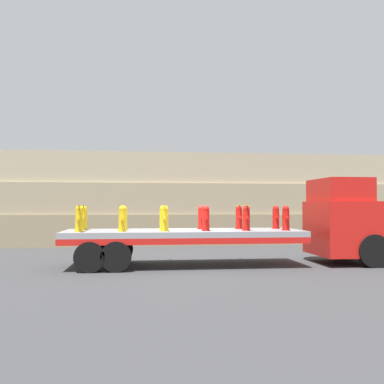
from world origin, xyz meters
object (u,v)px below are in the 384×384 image
fire_hydrant_yellow_near_0 (79,219)px  fire_hydrant_yellow_near_1 (122,219)px  fire_hydrant_red_near_4 (246,218)px  fire_hydrant_red_far_5 (276,217)px  fire_hydrant_yellow_far_2 (163,218)px  fire_hydrant_yellow_far_1 (124,218)px  fire_hydrant_red_far_4 (239,217)px  fire_hydrant_red_near_3 (206,218)px  fire_hydrant_yellow_far_0 (84,218)px  flatbed_trailer (168,237)px  fire_hydrant_red_far_3 (201,218)px  truck_cab (347,221)px  fire_hydrant_red_near_5 (286,218)px  fire_hydrant_yellow_near_2 (165,219)px

fire_hydrant_yellow_near_0 → fire_hydrant_yellow_near_1: (1.38, 0.00, 0.00)m
fire_hydrant_red_near_4 → fire_hydrant_red_far_5: size_ratio=1.00×
fire_hydrant_yellow_far_2 → fire_hydrant_yellow_far_1: bearing=180.0°
fire_hydrant_red_near_4 → fire_hydrant_red_far_4: same height
fire_hydrant_red_near_3 → fire_hydrant_red_far_5: bearing=21.6°
fire_hydrant_yellow_far_0 → flatbed_trailer: bearing=-10.7°
flatbed_trailer → fire_hydrant_red_far_4: fire_hydrant_red_far_4 is taller
fire_hydrant_yellow_far_2 → fire_hydrant_red_far_3: bearing=0.0°
fire_hydrant_yellow_far_1 → fire_hydrant_red_far_3: size_ratio=1.00×
fire_hydrant_red_far_3 → fire_hydrant_yellow_far_1: bearing=180.0°
truck_cab → fire_hydrant_red_far_5: truck_cab is taller
truck_cab → fire_hydrant_red_near_3: bearing=-174.0°
fire_hydrant_yellow_far_0 → fire_hydrant_red_near_5: bearing=-9.0°
truck_cab → fire_hydrant_yellow_far_1: bearing=176.1°
fire_hydrant_yellow_near_1 → fire_hydrant_yellow_near_2: size_ratio=1.00×
flatbed_trailer → fire_hydrant_yellow_near_1: (-1.51, -0.55, 0.66)m
truck_cab → fire_hydrant_red_near_4: (-3.86, -0.55, 0.11)m
fire_hydrant_yellow_near_1 → fire_hydrant_red_near_5: size_ratio=1.00×
truck_cab → fire_hydrant_red_near_5: 2.54m
fire_hydrant_yellow_near_1 → fire_hydrant_yellow_far_1: same height
fire_hydrant_red_far_3 → fire_hydrant_red_far_5: (2.76, 0.00, 0.00)m
fire_hydrant_red_far_3 → fire_hydrant_red_near_5: bearing=-21.6°
fire_hydrant_yellow_near_1 → fire_hydrant_yellow_far_2: bearing=38.3°
fire_hydrant_red_near_4 → fire_hydrant_red_near_5: same height
fire_hydrant_yellow_near_0 → fire_hydrant_red_near_3: size_ratio=1.00×
fire_hydrant_yellow_near_2 → fire_hydrant_red_near_3: size_ratio=1.00×
fire_hydrant_yellow_far_1 → fire_hydrant_red_far_4: 4.14m
fire_hydrant_yellow_near_0 → fire_hydrant_red_near_4: same height
fire_hydrant_red_near_3 → fire_hydrant_red_near_5: bearing=0.0°
fire_hydrant_red_far_3 → fire_hydrant_red_far_5: bearing=0.0°
fire_hydrant_yellow_far_2 → fire_hydrant_red_near_5: bearing=-14.8°
fire_hydrant_red_near_3 → fire_hydrant_red_near_4: same height
flatbed_trailer → fire_hydrant_yellow_far_2: (-0.13, 0.55, 0.66)m
fire_hydrant_yellow_far_0 → fire_hydrant_red_near_5: (6.91, -1.09, 0.00)m
truck_cab → fire_hydrant_yellow_near_2: 6.64m
fire_hydrant_yellow_near_1 → fire_hydrant_red_near_4: (4.14, 0.00, 0.00)m
truck_cab → fire_hydrant_red_far_4: 3.90m
fire_hydrant_red_far_3 → fire_hydrant_yellow_near_0: bearing=-165.2°
fire_hydrant_red_far_4 → fire_hydrant_red_near_4: bearing=-90.0°
fire_hydrant_yellow_near_0 → fire_hydrant_yellow_far_2: (2.76, 1.09, 0.00)m
fire_hydrant_yellow_far_1 → fire_hydrant_red_far_3: bearing=0.0°
truck_cab → fire_hydrant_red_far_3: (-5.24, 0.55, 0.11)m
fire_hydrant_red_near_3 → fire_hydrant_red_near_5: (2.76, 0.00, 0.00)m
fire_hydrant_yellow_far_0 → fire_hydrant_red_far_4: 5.53m
fire_hydrant_yellow_near_1 → fire_hydrant_yellow_near_2: bearing=0.0°
flatbed_trailer → fire_hydrant_yellow_near_0: fire_hydrant_yellow_near_0 is taller
fire_hydrant_yellow_far_1 → fire_hydrant_yellow_near_2: size_ratio=1.00×
fire_hydrant_yellow_near_2 → fire_hydrant_yellow_far_0: bearing=158.4°
fire_hydrant_yellow_far_1 → fire_hydrant_red_near_4: bearing=-14.8°
fire_hydrant_yellow_near_0 → fire_hydrant_yellow_near_2: bearing=0.0°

